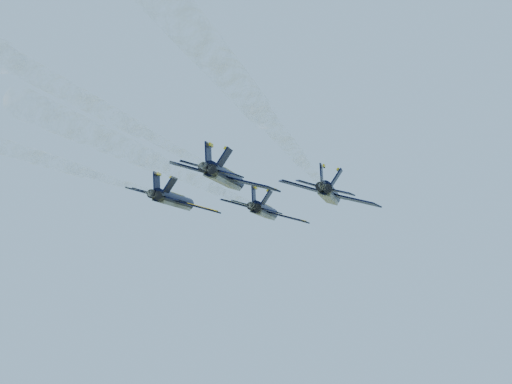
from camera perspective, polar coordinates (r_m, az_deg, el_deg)
The scene contains 6 objects.
jet_lead at distance 110.51m, azimuth 0.71°, elevation -1.55°, with size 13.31×18.79×5.48m.
jet_left at distance 102.95m, azimuth -6.55°, elevation -0.68°, with size 13.31×18.79×5.48m.
jet_right at distance 98.52m, azimuth 5.93°, elevation -0.17°, with size 13.31×18.79×5.48m.
jet_slot at distance 88.43m, azimuth -2.47°, elevation 1.17°, with size 13.31×18.79×5.48m.
smoke_trail_lead at distance 63.96m, azimuth -6.49°, elevation 6.56°, with size 24.95×63.28×2.26m.
smoke_trail_right at distance 51.66m, azimuth 1.84°, elevation 11.18°, with size 24.95×63.28×2.26m.
Camera 1 is at (47.33, -82.93, 77.77)m, focal length 50.00 mm.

